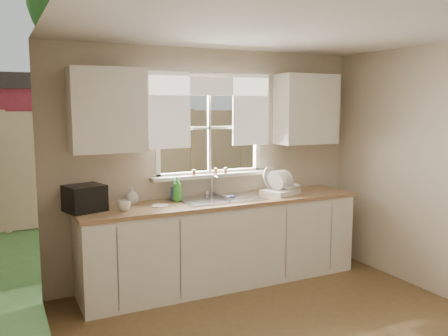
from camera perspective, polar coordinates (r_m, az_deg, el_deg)
name	(u,v)px	position (r m, az deg, el deg)	size (l,w,h in m)	color
room_walls	(329,198)	(3.48, 12.51, -3.60)	(3.62, 4.02, 2.50)	beige
ceiling	(328,18)	(3.52, 12.44, 17.21)	(3.60, 4.00, 0.02)	silver
window	(210,143)	(5.21, -1.70, 3.03)	(1.38, 0.16, 1.06)	white
curtains	(212,102)	(5.15, -1.48, 7.97)	(1.50, 0.03, 0.81)	white
base_cabinets	(223,243)	(5.12, -0.15, -9.04)	(3.00, 0.62, 0.87)	white
countertop	(223,201)	(5.01, -0.15, -4.05)	(3.04, 0.65, 0.04)	#9A734D
upper_cabinet_left	(107,110)	(4.66, -13.88, 6.76)	(0.70, 0.33, 0.80)	white
upper_cabinet_right	(306,109)	(5.62, 9.88, 6.98)	(0.70, 0.33, 0.80)	white
wall_outlet	(278,174)	(5.66, 6.53, -0.78)	(0.08, 0.01, 0.12)	beige
sill_jars	(212,171)	(5.18, -1.47, -0.39)	(0.42, 0.04, 0.06)	brown
backyard	(118,36)	(11.58, -12.67, 15.20)	(20.00, 10.00, 6.13)	#335421
sink	(221,206)	(5.04, -0.31, -4.56)	(0.88, 0.52, 0.40)	#B7B7BC
dish_rack	(279,187)	(5.34, 6.69, -2.27)	(0.47, 0.41, 0.30)	white
bowl	(290,187)	(5.36, 7.96, -2.27)	(0.21, 0.21, 0.05)	white
soap_bottle_a	(177,189)	(4.92, -5.66, -2.52)	(0.10, 0.10, 0.26)	green
soap_bottle_b	(175,191)	(4.99, -5.93, -2.75)	(0.09, 0.09, 0.19)	#2F42B0
soap_bottle_c	(131,195)	(4.84, -11.08, -3.26)	(0.14, 0.14, 0.18)	beige
saucer	(160,206)	(4.71, -7.73, -4.55)	(0.16, 0.16, 0.01)	white
cup	(124,206)	(4.57, -11.95, -4.45)	(0.13, 0.13, 0.10)	silver
black_appliance	(85,198)	(4.64, -16.42, -3.49)	(0.34, 0.29, 0.25)	black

